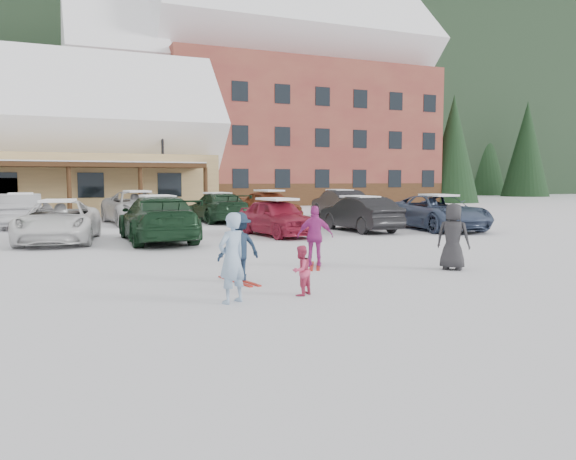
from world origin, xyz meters
name	(u,v)px	position (x,y,z in m)	size (l,w,h in m)	color
ground	(294,284)	(0.00, 0.00, 0.00)	(160.00, 160.00, 0.00)	white
forested_hillside	(77,71)	(0.00, 85.00, 19.00)	(300.00, 70.00, 38.00)	black
alpine_hotel	(271,108)	(14.27, 38.00, 8.63)	(31.48, 14.01, 21.48)	maroon
lamp_post	(163,158)	(1.85, 24.20, 3.40)	(0.50, 0.25, 6.00)	black
conifer_1	(453,135)	(30.00, 32.00, 6.26)	(4.84, 4.84, 11.22)	black
conifer_3	(168,148)	(6.00, 44.00, 5.12)	(3.96, 3.96, 9.18)	black
conifer_4	(403,142)	(34.00, 46.00, 6.54)	(5.06, 5.06, 11.73)	black
adult_skier	(232,258)	(-1.68, -1.22, 0.78)	(0.57, 0.37, 1.55)	#8FAECE
toddler_red	(301,271)	(-0.34, -1.11, 0.46)	(0.44, 0.35, 0.92)	#CE3A62
child_navy	(239,247)	(-0.95, 0.64, 0.72)	(0.93, 0.53, 1.44)	#16263B
skis_child_navy	(239,281)	(-0.95, 0.64, 0.01)	(0.20, 1.40, 0.03)	red
child_magenta	(315,236)	(1.38, 1.87, 0.74)	(0.87, 0.36, 1.48)	#B43090
skis_child_magenta	(315,266)	(1.38, 1.87, 0.01)	(0.20, 1.40, 0.03)	red
bystander_dark	(453,237)	(4.13, 0.18, 0.78)	(0.76, 0.50, 1.56)	#27272A
parked_car_2	(59,221)	(-4.26, 10.01, 0.71)	(2.35, 5.09, 1.41)	white
parked_car_3	(158,219)	(-1.17, 8.86, 0.78)	(2.18, 5.36, 1.55)	#16341E
parked_car_4	(277,217)	(3.31, 9.19, 0.70)	(1.64, 4.09, 1.39)	#A21F39
parked_car_5	(360,214)	(7.13, 9.65, 0.71)	(1.50, 4.31, 1.42)	black
parked_car_6	(438,212)	(10.48, 8.91, 0.73)	(2.44, 5.28, 1.47)	#3C4B69
parked_car_9	(21,211)	(-5.69, 16.83, 0.75)	(1.59, 4.55, 1.50)	#A9AAAE
parked_car_10	(137,208)	(-0.70, 17.04, 0.78)	(2.60, 5.64, 1.57)	silver
parked_car_11	(217,208)	(3.12, 16.70, 0.72)	(2.03, 4.99, 1.45)	#183520
parked_car_12	(269,205)	(6.00, 17.03, 0.78)	(1.84, 4.56, 1.55)	brown
parked_car_13	(339,204)	(10.20, 17.15, 0.77)	(1.64, 4.69, 1.54)	black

